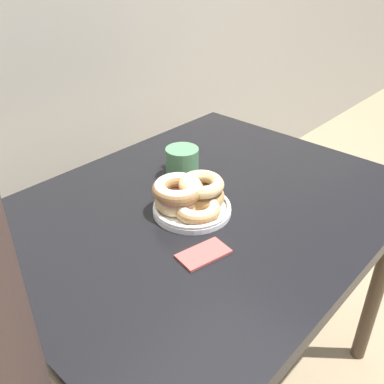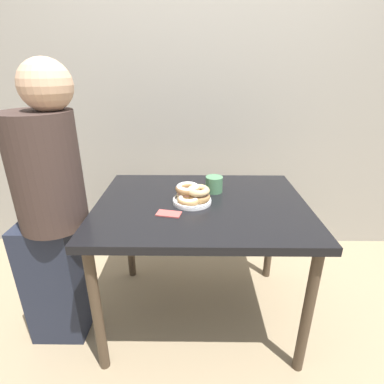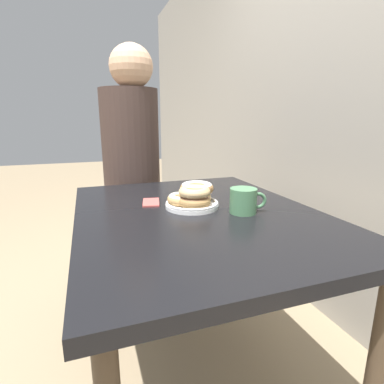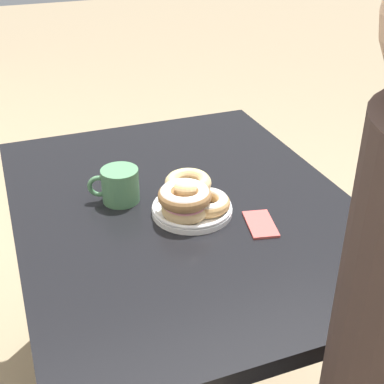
% 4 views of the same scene
% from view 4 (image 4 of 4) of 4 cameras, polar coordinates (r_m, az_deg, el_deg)
% --- Properties ---
extents(ground_plane, '(14.00, 14.00, 0.00)m').
position_cam_4_polar(ground_plane, '(1.95, 7.28, -18.85)').
color(ground_plane, '#937F60').
extents(dining_table, '(1.09, 0.84, 0.75)m').
position_cam_4_polar(dining_table, '(1.41, -0.84, -4.03)').
color(dining_table, black).
rests_on(dining_table, ground_plane).
extents(donut_plate, '(0.22, 0.22, 0.09)m').
position_cam_4_polar(donut_plate, '(1.31, -0.17, -0.68)').
color(donut_plate, white).
rests_on(donut_plate, dining_table).
extents(coffee_mug, '(0.10, 0.13, 0.09)m').
position_cam_4_polar(coffee_mug, '(1.37, -7.76, 0.75)').
color(coffee_mug, '#4C7F56').
rests_on(coffee_mug, dining_table).
extents(napkin, '(0.13, 0.09, 0.01)m').
position_cam_4_polar(napkin, '(1.29, 7.32, -3.41)').
color(napkin, '#BC4C47').
rests_on(napkin, dining_table).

